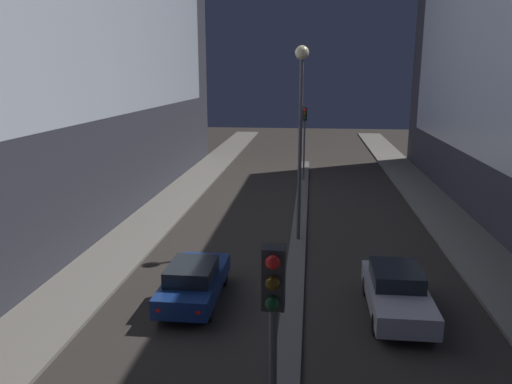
% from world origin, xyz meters
% --- Properties ---
extents(median_strip, '(0.71, 38.19, 0.11)m').
position_xyz_m(median_strip, '(0.00, 20.10, 0.06)').
color(median_strip, '#66605B').
rests_on(median_strip, ground).
extents(traffic_light_near, '(0.32, 0.42, 5.05)m').
position_xyz_m(traffic_light_near, '(0.00, 3.49, 3.80)').
color(traffic_light_near, '#4C4C51').
rests_on(traffic_light_near, median_strip).
extents(traffic_light_mid, '(0.32, 0.42, 5.05)m').
position_xyz_m(traffic_light_mid, '(0.00, 31.59, 3.80)').
color(traffic_light_mid, '#4C4C51').
rests_on(traffic_light_mid, median_strip).
extents(street_lamp, '(0.59, 0.59, 8.47)m').
position_xyz_m(street_lamp, '(0.00, 18.71, 6.19)').
color(street_lamp, '#4C4C51').
rests_on(street_lamp, median_strip).
extents(car_left_lane, '(1.73, 4.22, 1.44)m').
position_xyz_m(car_left_lane, '(-3.28, 12.16, 0.74)').
color(car_left_lane, navy).
rests_on(car_left_lane, ground).
extents(car_right_lane, '(1.78, 4.36, 1.46)m').
position_xyz_m(car_right_lane, '(3.28, 12.04, 0.75)').
color(car_right_lane, '#B2B2B7').
rests_on(car_right_lane, ground).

